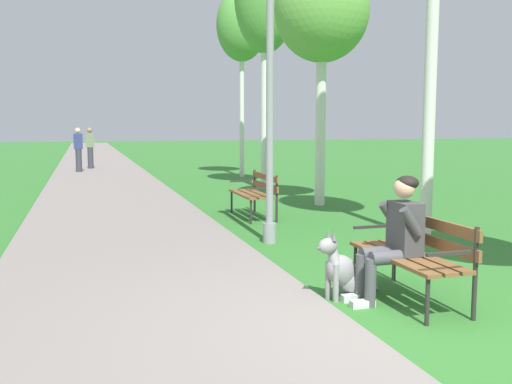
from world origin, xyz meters
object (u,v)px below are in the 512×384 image
Objects in this scene: lamp_post_near at (270,90)px; birch_tree_third at (322,12)px; park_bench_near at (415,250)px; dog_grey at (345,273)px; birch_tree_fifth at (242,27)px; pedestrian_further_distant at (90,148)px; pedestrian_distant at (78,150)px; person_seated_on_near_bench at (395,234)px; park_bench_mid at (256,191)px.

birch_tree_third is (2.31, 3.53, 1.87)m from lamp_post_near.
dog_grey is at bearing 156.73° from park_bench_near.
birch_tree_third is (1.80, 6.61, 3.61)m from park_bench_near.
lamp_post_near is at bearing 87.70° from dog_grey.
birch_tree_fifth reaches higher than pedestrian_further_distant.
birch_tree_fifth is at bearing 88.10° from birch_tree_third.
birch_tree_third is at bearing -63.99° from pedestrian_distant.
park_bench_near is 0.24× the size of birch_tree_fifth.
dog_grey is (-0.62, 0.27, -0.25)m from park_bench_near.
person_seated_on_near_bench is 0.24× the size of birch_tree_third.
dog_grey is 14.66m from birch_tree_fifth.
park_bench_near is 7.74m from birch_tree_third.
park_bench_near is 0.91× the size of pedestrian_distant.
lamp_post_near is (-0.30, 3.05, 1.57)m from person_seated_on_near_bench.
pedestrian_further_distant is at bearing 98.72° from park_bench_near.
birch_tree_fifth reaches higher than pedestrian_distant.
park_bench_near is 0.35× the size of lamp_post_near.
park_bench_near is 0.72m from dog_grey.
pedestrian_further_distant reaches higher than park_bench_mid.
birch_tree_fifth reaches higher than park_bench_mid.
park_bench_near is at bearing -80.63° from lamp_post_near.
person_seated_on_near_bench is at bearing -99.22° from birch_tree_fifth.
dog_grey is 0.50× the size of pedestrian_further_distant.
park_bench_near is 18.86m from pedestrian_further_distant.
pedestrian_further_distant is at bearing 135.87° from birch_tree_fifth.
lamp_post_near is at bearing -81.41° from pedestrian_further_distant.
birch_tree_third reaches higher than park_bench_mid.
lamp_post_near is at bearing -103.28° from birch_tree_fifth.
birch_tree_fifth is at bearing 78.93° from dog_grey.
park_bench_near is at bearing -105.25° from birch_tree_third.
person_seated_on_near_bench is 3.44m from lamp_post_near.
pedestrian_distant reaches higher than person_seated_on_near_bench.
lamp_post_near is at bearing -123.20° from birch_tree_third.
dog_grey is 18.52m from pedestrian_further_distant.
birch_tree_third is 3.19× the size of pedestrian_distant.
pedestrian_further_distant is (-2.35, 15.56, -1.41)m from lamp_post_near.
pedestrian_further_distant is (-4.66, 12.04, -3.28)m from birch_tree_third.
birch_tree_third is 12.08m from pedestrian_distant.
lamp_post_near is at bearing 95.63° from person_seated_on_near_bench.
pedestrian_distant is (-5.34, 3.17, -4.15)m from birch_tree_fifth.
birch_tree_fifth is at bearing 81.63° from park_bench_near.
pedestrian_distant is (-5.10, 10.45, -3.28)m from birch_tree_third.
dog_grey is at bearing -80.95° from pedestrian_distant.
person_seated_on_near_bench is at bearing -79.72° from pedestrian_distant.
birch_tree_third reaches higher than lamp_post_near.
pedestrian_further_distant is at bearing 111.17° from birch_tree_third.
birch_tree_third is 7.33m from birch_tree_fifth.
person_seated_on_near_bench is at bearing -81.89° from pedestrian_further_distant.
pedestrian_distant reaches higher than park_bench_mid.
lamp_post_near is 14.32m from pedestrian_distant.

